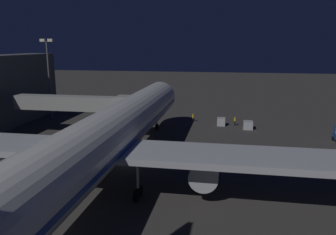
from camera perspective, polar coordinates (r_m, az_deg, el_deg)
name	(u,v)px	position (r m, az deg, el deg)	size (l,w,h in m)	color
ground_plane	(131,160)	(48.94, -6.21, -7.08)	(320.00, 320.00, 0.00)	#383533
airliner_at_gate	(104,140)	(37.91, -10.75, -3.76)	(56.40, 69.26, 20.47)	silver
jet_bridge	(83,104)	(61.51, -14.19, 2.29)	(22.22, 3.40, 7.44)	#9E9E99
apron_floodlight_mast	(49,73)	(78.84, -19.50, 7.14)	(2.90, 0.50, 17.34)	#59595E
baggage_container_near_belt	(221,122)	(69.32, 8.98, -0.70)	(1.58, 1.69, 1.60)	#B7BABF
baggage_container_mid_row	(248,125)	(67.45, 13.36, -1.26)	(1.79, 1.90, 1.58)	#B7BABF
ground_crew_near_nose_gear	(235,121)	(69.76, 11.23, -0.55)	(0.40, 0.40, 1.78)	black
ground_crew_by_belt_loader	(193,117)	(72.04, 4.25, 0.07)	(0.40, 0.40, 1.82)	black
traffic_cone_nose_port	(173,123)	(70.07, 0.79, -0.85)	(0.36, 0.36, 0.55)	orange
traffic_cone_nose_starboard	(152,122)	(70.90, -2.72, -0.71)	(0.36, 0.36, 0.55)	orange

